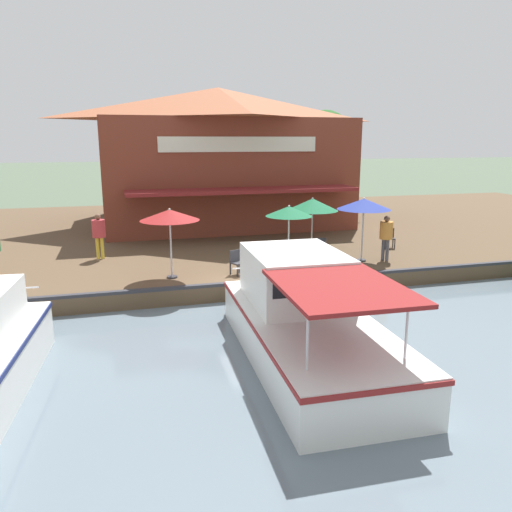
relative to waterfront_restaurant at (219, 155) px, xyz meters
The scene contains 16 objects.
ground_plane 13.93m from the waterfront_restaurant, ahead, with size 220.00×220.00×0.00m, color #4C5B47.
quay_deck 4.77m from the waterfront_restaurant, 30.58° to the right, with size 22.00×56.00×0.60m, color brown.
quay_edge_fender 13.65m from the waterfront_restaurant, ahead, with size 0.20×50.40×0.10m, color #2D2D33.
waterfront_restaurant is the anchor object (origin of this frame).
patio_umbrella_near_quay_edge 11.78m from the waterfront_restaurant, 16.46° to the left, with size 2.03×2.03×2.47m.
patio_umbrella_mid_patio_right 11.09m from the waterfront_restaurant, ahead, with size 1.74×1.74×2.25m.
patio_umbrella_mid_patio_left 9.49m from the waterfront_restaurant, 12.89° to the left, with size 2.12×2.12×2.27m.
patio_umbrella_far_corner 12.44m from the waterfront_restaurant, 19.08° to the right, with size 1.98×1.98×2.38m.
cafe_chair_far_corner_seat 11.27m from the waterfront_restaurant, 10.03° to the left, with size 0.49×0.49×0.85m.
cafe_chair_beside_entrance 12.40m from the waterfront_restaurant, ahead, with size 0.59×0.59×0.85m.
cafe_chair_mid_patio 11.34m from the waterfront_restaurant, 31.07° to the left, with size 0.56×0.56×0.85m.
person_at_quay_edge 12.40m from the waterfront_restaurant, 20.49° to the left, with size 0.50×0.50×1.76m.
person_near_entrance 10.68m from the waterfront_restaurant, 38.57° to the right, with size 0.51×0.51×1.79m.
motorboat_distant_upstream 17.52m from the waterfront_restaurant, ahead, with size 8.23×3.06×2.40m.
mooring_post 13.31m from the waterfront_restaurant, ahead, with size 0.22×0.22×1.03m.
tree_downstream_bank 7.63m from the waterfront_restaurant, 106.56° to the left, with size 3.65×3.48×6.45m.
Camera 1 is at (15.06, -4.36, 5.21)m, focal length 35.00 mm.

